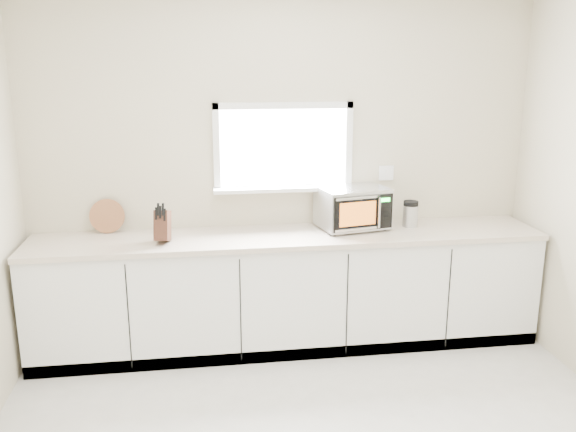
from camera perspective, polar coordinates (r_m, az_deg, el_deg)
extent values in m
cube|color=#BDB296|center=(4.87, -0.46, 4.16)|extent=(4.00, 0.02, 2.70)
cube|color=white|center=(4.82, -0.44, 6.46)|extent=(1.00, 0.02, 0.60)
cube|color=white|center=(4.82, -0.32, 2.58)|extent=(1.12, 0.16, 0.03)
cube|color=white|center=(4.77, -0.42, 10.30)|extent=(1.10, 0.04, 0.05)
cube|color=white|center=(4.87, -0.40, 2.65)|extent=(1.10, 0.04, 0.05)
cube|color=white|center=(4.77, -6.71, 6.27)|extent=(0.05, 0.04, 0.70)
cube|color=white|center=(4.91, 5.71, 6.53)|extent=(0.05, 0.04, 0.70)
cube|color=white|center=(5.05, 9.18, 4.00)|extent=(0.12, 0.01, 0.12)
cube|color=white|center=(4.84, 0.06, -7.15)|extent=(3.92, 0.60, 0.88)
cube|color=beige|center=(4.68, 0.07, -1.96)|extent=(3.92, 0.64, 0.04)
cylinder|color=black|center=(4.65, 4.40, -1.74)|extent=(0.02, 0.02, 0.02)
cylinder|color=black|center=(4.92, 2.94, -0.80)|extent=(0.02, 0.02, 0.02)
cylinder|color=black|center=(4.84, 9.04, -1.24)|extent=(0.02, 0.02, 0.02)
cylinder|color=black|center=(5.10, 7.39, -0.36)|extent=(0.02, 0.02, 0.02)
cube|color=silver|center=(4.83, 6.01, 0.82)|extent=(0.58, 0.48, 0.31)
cube|color=black|center=(4.66, 7.08, 0.27)|extent=(0.48, 0.11, 0.27)
cube|color=orange|center=(4.63, 6.55, 0.20)|extent=(0.30, 0.06, 0.18)
cylinder|color=silver|center=(4.69, 8.55, 0.32)|extent=(0.02, 0.02, 0.24)
cube|color=black|center=(4.73, 8.98, 0.43)|extent=(0.12, 0.03, 0.26)
cube|color=#19FF33|center=(4.71, 9.06, 1.50)|extent=(0.08, 0.02, 0.03)
cube|color=silver|center=(4.80, 6.06, 2.65)|extent=(0.58, 0.48, 0.01)
cube|color=#442518|center=(4.53, -11.66, -0.88)|extent=(0.13, 0.22, 0.26)
cube|color=black|center=(4.46, -12.23, 0.23)|extent=(0.02, 0.04, 0.09)
cube|color=black|center=(4.45, -11.85, 0.36)|extent=(0.02, 0.04, 0.09)
cube|color=black|center=(4.45, -11.46, 0.11)|extent=(0.02, 0.04, 0.09)
cube|color=black|center=(4.45, -12.06, 0.61)|extent=(0.02, 0.04, 0.09)
cube|color=black|center=(4.44, -11.61, 0.61)|extent=(0.02, 0.04, 0.09)
cylinder|color=#9C593C|center=(4.89, -16.57, 0.00)|extent=(0.27, 0.06, 0.26)
cylinder|color=silver|center=(4.97, 11.37, 0.01)|extent=(0.15, 0.15, 0.17)
cylinder|color=black|center=(4.94, 11.43, 1.20)|extent=(0.15, 0.15, 0.04)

